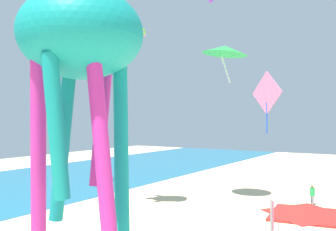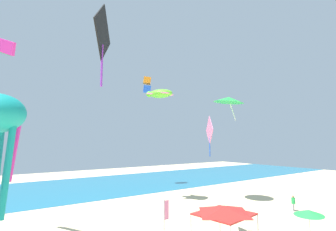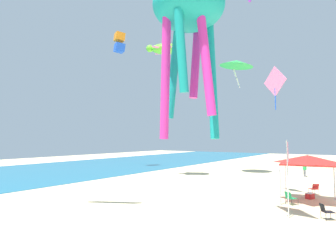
{
  "view_description": "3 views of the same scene",
  "coord_description": "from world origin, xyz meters",
  "px_view_note": "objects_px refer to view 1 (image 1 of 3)",
  "views": [
    {
      "loc": [
        -21.01,
        -0.62,
        7.07
      ],
      "look_at": [
        -1.4,
        11.76,
        7.26
      ],
      "focal_mm": 41.11,
      "sensor_mm": 36.0,
      "label": 1
    },
    {
      "loc": [
        -15.79,
        -8.82,
        7.43
      ],
      "look_at": [
        -1.4,
        11.21,
        10.08
      ],
      "focal_mm": 26.89,
      "sensor_mm": 36.0,
      "label": 2
    },
    {
      "loc": [
        -24.28,
        -0.17,
        4.22
      ],
      "look_at": [
        -1.4,
        15.22,
        6.25
      ],
      "focal_mm": 32.63,
      "sensor_mm": 36.0,
      "label": 3
    }
  ],
  "objects_px": {
    "canopy_tent": "(307,210)",
    "person_by_tent": "(312,193)",
    "kite_box_orange": "(69,16)",
    "kite_delta_green": "(225,50)",
    "kite_turtle_lime": "(124,32)",
    "kite_diamond_pink": "(267,95)",
    "kite_octopus_teal": "(81,49)"
  },
  "relations": [
    {
      "from": "person_by_tent",
      "to": "kite_octopus_teal",
      "type": "height_order",
      "value": "kite_octopus_teal"
    },
    {
      "from": "person_by_tent",
      "to": "kite_diamond_pink",
      "type": "bearing_deg",
      "value": 152.63
    },
    {
      "from": "kite_turtle_lime",
      "to": "person_by_tent",
      "type": "bearing_deg",
      "value": -170.32
    },
    {
      "from": "kite_turtle_lime",
      "to": "kite_delta_green",
      "type": "xyz_separation_m",
      "value": [
        7.26,
        -5.21,
        -0.8
      ]
    },
    {
      "from": "canopy_tent",
      "to": "kite_box_orange",
      "type": "distance_m",
      "value": 30.78
    },
    {
      "from": "canopy_tent",
      "to": "kite_turtle_lime",
      "type": "relative_size",
      "value": 0.97
    },
    {
      "from": "kite_octopus_teal",
      "to": "kite_diamond_pink",
      "type": "distance_m",
      "value": 14.39
    },
    {
      "from": "person_by_tent",
      "to": "kite_diamond_pink",
      "type": "xyz_separation_m",
      "value": [
        -13.08,
        -0.44,
        7.35
      ]
    },
    {
      "from": "person_by_tent",
      "to": "kite_box_orange",
      "type": "height_order",
      "value": "kite_box_orange"
    },
    {
      "from": "person_by_tent",
      "to": "kite_box_orange",
      "type": "xyz_separation_m",
      "value": [
        -5.14,
        22.77,
        16.65
      ]
    },
    {
      "from": "canopy_tent",
      "to": "kite_octopus_teal",
      "type": "bearing_deg",
      "value": 174.28
    },
    {
      "from": "canopy_tent",
      "to": "kite_diamond_pink",
      "type": "height_order",
      "value": "kite_diamond_pink"
    },
    {
      "from": "canopy_tent",
      "to": "kite_turtle_lime",
      "type": "distance_m",
      "value": 18.77
    },
    {
      "from": "person_by_tent",
      "to": "kite_delta_green",
      "type": "relative_size",
      "value": 0.32
    },
    {
      "from": "kite_box_orange",
      "to": "kite_delta_green",
      "type": "height_order",
      "value": "kite_box_orange"
    },
    {
      "from": "person_by_tent",
      "to": "kite_octopus_teal",
      "type": "relative_size",
      "value": 0.3
    },
    {
      "from": "person_by_tent",
      "to": "kite_turtle_lime",
      "type": "xyz_separation_m",
      "value": [
        -9.64,
        11.87,
        12.81
      ]
    },
    {
      "from": "person_by_tent",
      "to": "kite_box_orange",
      "type": "relative_size",
      "value": 0.58
    },
    {
      "from": "kite_delta_green",
      "to": "kite_diamond_pink",
      "type": "relative_size",
      "value": 1.58
    },
    {
      "from": "kite_octopus_teal",
      "to": "kite_box_orange",
      "type": "relative_size",
      "value": 1.94
    },
    {
      "from": "kite_octopus_teal",
      "to": "kite_turtle_lime",
      "type": "distance_m",
      "value": 22.8
    },
    {
      "from": "canopy_tent",
      "to": "person_by_tent",
      "type": "bearing_deg",
      "value": 10.77
    },
    {
      "from": "person_by_tent",
      "to": "canopy_tent",
      "type": "bearing_deg",
      "value": 161.48
    },
    {
      "from": "kite_turtle_lime",
      "to": "kite_diamond_pink",
      "type": "distance_m",
      "value": 13.9
    },
    {
      "from": "canopy_tent",
      "to": "kite_octopus_teal",
      "type": "relative_size",
      "value": 0.7
    },
    {
      "from": "kite_octopus_teal",
      "to": "kite_diamond_pink",
      "type": "height_order",
      "value": "kite_octopus_teal"
    },
    {
      "from": "person_by_tent",
      "to": "kite_turtle_lime",
      "type": "height_order",
      "value": "kite_turtle_lime"
    },
    {
      "from": "canopy_tent",
      "to": "kite_delta_green",
      "type": "xyz_separation_m",
      "value": [
        11.67,
        9.34,
        10.22
      ]
    },
    {
      "from": "kite_turtle_lime",
      "to": "kite_box_orange",
      "type": "bearing_deg",
      "value": -51.85
    },
    {
      "from": "kite_delta_green",
      "to": "kite_diamond_pink",
      "type": "distance_m",
      "value": 13.67
    },
    {
      "from": "kite_diamond_pink",
      "to": "kite_box_orange",
      "type": "bearing_deg",
      "value": 12.32
    },
    {
      "from": "kite_turtle_lime",
      "to": "kite_diamond_pink",
      "type": "bearing_deg",
      "value": 134.97
    }
  ]
}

